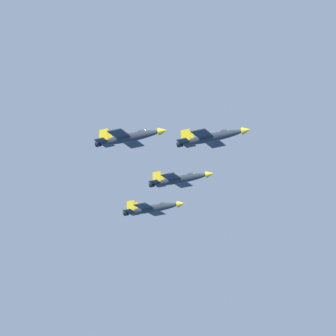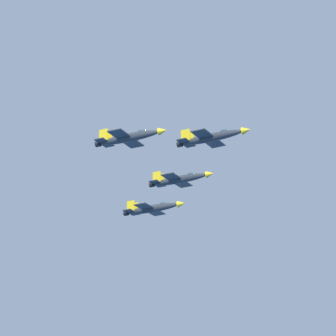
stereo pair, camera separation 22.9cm
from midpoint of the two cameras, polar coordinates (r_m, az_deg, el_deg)
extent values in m
ellipsoid|color=#2D3338|center=(176.71, 3.13, 2.21)|extent=(15.23, 2.08, 1.96)
cone|color=gold|center=(173.52, 5.65, 2.74)|extent=(1.97, 1.68, 1.66)
ellipsoid|color=#334751|center=(175.70, 4.11, 2.64)|extent=(2.62, 1.49, 1.14)
cube|color=#2D3338|center=(176.97, 2.91, 2.13)|extent=(3.57, 10.90, 0.20)
cube|color=gold|center=(181.07, 3.59, 1.62)|extent=(3.14, 0.79, 0.23)
cube|color=gold|center=(172.96, 2.19, 2.70)|extent=(3.14, 0.79, 0.23)
cube|color=#2D3338|center=(179.34, 1.29, 1.83)|extent=(2.43, 5.24, 0.20)
cube|color=gold|center=(180.56, 1.52, 2.16)|extent=(2.18, 0.28, 2.83)
cube|color=gold|center=(178.97, 1.23, 2.37)|extent=(2.18, 0.28, 2.83)
cylinder|color=black|center=(180.06, 0.83, 1.73)|extent=(1.10, 1.38, 1.37)
ellipsoid|color=#2D3338|center=(191.25, 0.81, -0.84)|extent=(14.65, 1.92, 1.88)
cone|color=gold|center=(187.86, 3.02, -0.43)|extent=(1.89, 1.61, 1.60)
ellipsoid|color=#334751|center=(190.12, 1.67, -0.48)|extent=(2.52, 1.42, 1.10)
cube|color=#2D3338|center=(191.54, 0.62, -0.90)|extent=(3.38, 10.47, 0.19)
cube|color=gold|center=(195.49, 1.26, -1.30)|extent=(3.02, 0.74, 0.23)
cube|color=gold|center=(187.65, -0.05, -0.45)|extent=(3.02, 0.74, 0.23)
cube|color=#2D3338|center=(194.00, -0.80, -1.13)|extent=(2.32, 5.03, 0.19)
cube|color=gold|center=(195.10, -0.59, -0.82)|extent=(2.09, 0.26, 2.72)
cube|color=gold|center=(193.56, -0.86, -0.65)|extent=(2.09, 0.26, 2.72)
cylinder|color=black|center=(194.74, -1.21, -1.20)|extent=(1.05, 1.32, 1.32)
ellipsoid|color=#2D3338|center=(172.26, -2.86, 2.21)|extent=(14.94, 2.36, 1.91)
cone|color=gold|center=(168.62, -0.41, 2.70)|extent=(1.96, 1.68, 1.63)
ellipsoid|color=#334751|center=(171.07, -1.90, 2.62)|extent=(2.59, 1.51, 1.12)
cube|color=#2D3338|center=(172.56, -3.08, 2.13)|extent=(3.72, 10.73, 0.19)
cube|color=gold|center=(176.42, -2.31, 1.60)|extent=(3.08, 0.84, 0.23)
cube|color=gold|center=(168.80, -3.88, 2.71)|extent=(3.08, 0.84, 0.23)
cube|color=#2D3338|center=(175.22, -4.64, 1.84)|extent=(2.49, 5.17, 0.19)
cube|color=gold|center=(176.36, -4.39, 2.17)|extent=(2.13, 0.32, 2.76)
cube|color=gold|center=(174.86, -4.71, 2.38)|extent=(2.13, 0.32, 2.76)
cylinder|color=black|center=(176.01, -5.09, 1.75)|extent=(1.10, 1.37, 1.34)
ellipsoid|color=#2D3338|center=(207.09, -1.17, -2.95)|extent=(15.38, 2.11, 1.98)
cone|color=gold|center=(203.13, 0.92, -2.59)|extent=(1.99, 1.70, 1.68)
ellipsoid|color=#334751|center=(205.72, -0.35, -2.61)|extent=(2.65, 1.51, 1.15)
cube|color=#2D3338|center=(207.43, -1.35, -3.01)|extent=(3.61, 11.01, 0.20)
cube|color=gold|center=(211.52, -0.67, -3.36)|extent=(3.17, 0.80, 0.24)
cube|color=gold|center=(203.41, -2.05, -2.62)|extent=(3.17, 0.80, 0.24)
cube|color=#2D3338|center=(210.26, -2.69, -3.21)|extent=(2.46, 5.29, 0.20)
cube|color=gold|center=(211.34, -2.47, -2.90)|extent=(2.20, 0.28, 2.85)
cube|color=gold|center=(209.74, -2.75, -2.75)|extent=(2.20, 0.28, 2.85)
cylinder|color=black|center=(211.11, -3.08, -3.28)|extent=(1.11, 1.39, 1.38)
camera|label=1|loc=(0.11, -90.04, 0.01)|focal=84.44mm
camera|label=2|loc=(0.11, 89.96, -0.01)|focal=84.44mm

